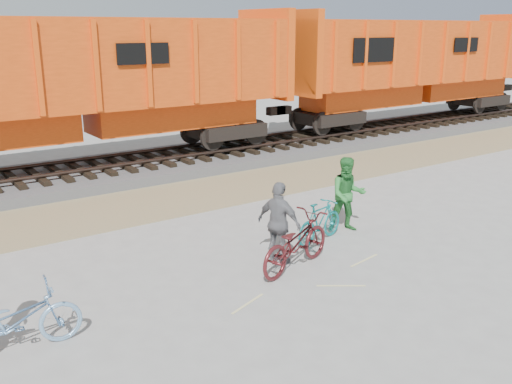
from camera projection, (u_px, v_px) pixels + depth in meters
ground at (267, 274)px, 10.96m from camera, size 120.00×120.00×0.00m
gravel_strip at (147, 204)px, 15.28m from camera, size 120.00×3.00×0.02m
ballast_bed at (100, 173)px, 18.00m from camera, size 120.00×4.00×0.30m
track at (99, 163)px, 17.91m from camera, size 120.00×2.60×0.24m
hopper_car_center at (79, 82)px, 16.98m from camera, size 14.00×3.13×4.65m
hopper_car_right at (414, 64)px, 25.23m from camera, size 14.00×3.13×4.65m
bicycle_blue at (15, 321)px, 8.21m from camera, size 1.93×0.79×0.99m
bicycle_teal at (320, 222)px, 12.49m from camera, size 1.60×0.79×0.93m
bicycle_maroon at (295, 243)px, 11.06m from camera, size 2.18×1.28×1.08m
person_man at (348, 194)px, 13.09m from camera, size 1.06×1.00×1.74m
person_woman at (279, 223)px, 11.24m from camera, size 0.71×1.07×1.68m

